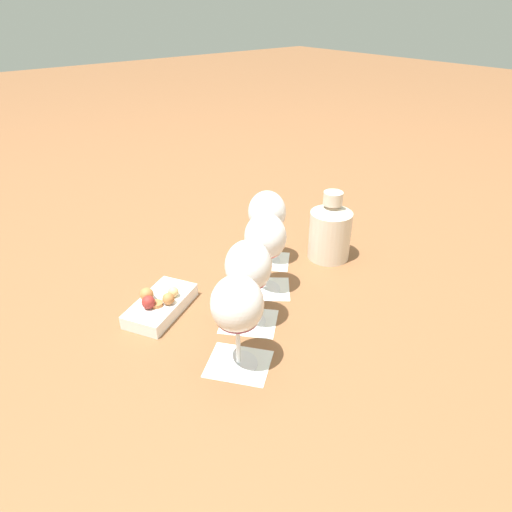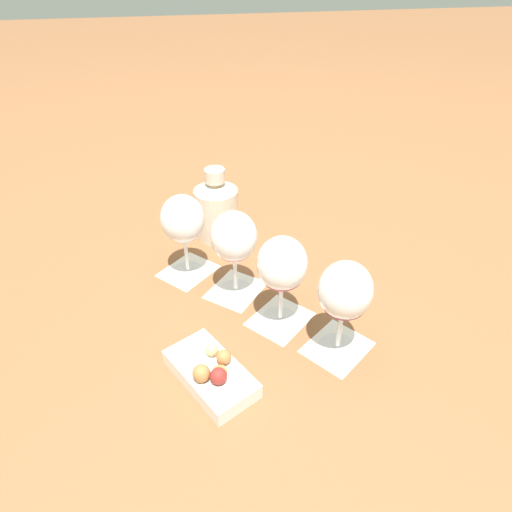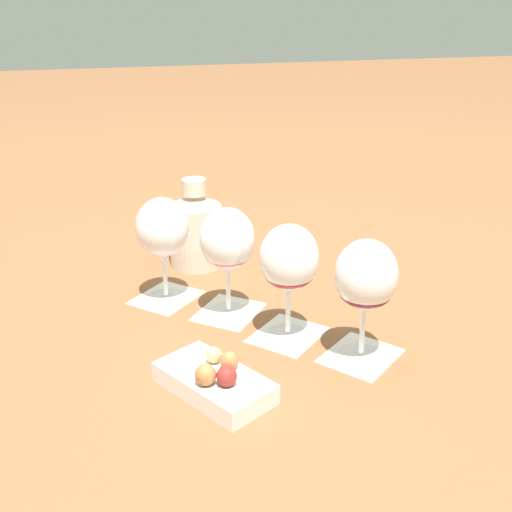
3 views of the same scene
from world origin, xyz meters
name	(u,v)px [view 1 (image 1 of 3)]	position (x,y,z in m)	size (l,w,h in m)	color
ground_plane	(255,304)	(0.00, 0.00, 0.00)	(8.00, 8.00, 0.00)	brown
tasting_card_0	(266,260)	(-0.13, 0.14, 0.00)	(0.15, 0.15, 0.00)	white
tasting_card_1	(265,289)	(-0.03, 0.05, 0.00)	(0.14, 0.15, 0.00)	white
tasting_card_2	(249,321)	(0.04, -0.05, 0.00)	(0.15, 0.14, 0.00)	white
tasting_card_3	(239,364)	(0.12, -0.14, 0.00)	(0.15, 0.14, 0.00)	white
wine_glass_0	(267,215)	(-0.13, 0.14, 0.13)	(0.09, 0.09, 0.18)	white
wine_glass_1	(265,240)	(-0.03, 0.05, 0.13)	(0.09, 0.09, 0.18)	white
wine_glass_2	(248,270)	(0.04, -0.05, 0.13)	(0.09, 0.09, 0.18)	white
wine_glass_3	(237,308)	(0.12, -0.14, 0.13)	(0.09, 0.09, 0.18)	white
ceramic_vase	(330,230)	(-0.04, 0.27, 0.08)	(0.10, 0.10, 0.18)	beige
snack_dish	(160,304)	(-0.11, -0.17, 0.02)	(0.15, 0.19, 0.06)	white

